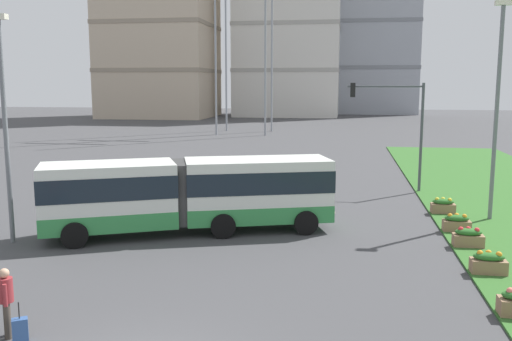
# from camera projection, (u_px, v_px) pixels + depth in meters

# --- Properties ---
(articulated_bus) EXTENTS (11.85, 6.63, 3.00)m
(articulated_bus) POSITION_uv_depth(u_px,v_px,m) (190.00, 193.00, 23.00)
(articulated_bus) COLOR silver
(articulated_bus) RESTS_ON ground
(pedestrian_crossing) EXTENTS (0.36, 0.51, 1.74)m
(pedestrian_crossing) POSITION_uv_depth(u_px,v_px,m) (6.00, 298.00, 13.47)
(pedestrian_crossing) COLOR #4C4238
(pedestrian_crossing) RESTS_ON ground
(rolling_suitcase) EXTENTS (0.43, 0.39, 0.97)m
(rolling_suitcase) POSITION_uv_depth(u_px,v_px,m) (20.00, 330.00, 13.32)
(rolling_suitcase) COLOR #335693
(rolling_suitcase) RESTS_ON ground
(flower_planter_2) EXTENTS (1.10, 0.56, 0.74)m
(flower_planter_2) POSITION_uv_depth(u_px,v_px,m) (489.00, 262.00, 17.98)
(flower_planter_2) COLOR #937051
(flower_planter_2) RESTS_ON grass_median
(flower_planter_3) EXTENTS (1.10, 0.56, 0.74)m
(flower_planter_3) POSITION_uv_depth(u_px,v_px,m) (468.00, 237.00, 20.96)
(flower_planter_3) COLOR #937051
(flower_planter_3) RESTS_ON grass_median
(flower_planter_4) EXTENTS (1.10, 0.56, 0.74)m
(flower_planter_4) POSITION_uv_depth(u_px,v_px,m) (457.00, 223.00, 23.13)
(flower_planter_4) COLOR #937051
(flower_planter_4) RESTS_ON grass_median
(flower_planter_5) EXTENTS (1.10, 0.56, 0.74)m
(flower_planter_5) POSITION_uv_depth(u_px,v_px,m) (443.00, 206.00, 26.38)
(flower_planter_5) COLOR #937051
(flower_planter_5) RESTS_ON grass_median
(traffic_light_far_right) EXTENTS (4.25, 0.28, 6.18)m
(traffic_light_far_right) POSITION_uv_depth(u_px,v_px,m) (397.00, 117.00, 31.48)
(traffic_light_far_right) COLOR #474C51
(traffic_light_far_right) RESTS_ON ground
(streetlight_left) EXTENTS (0.70, 0.28, 8.65)m
(streetlight_left) POSITION_uv_depth(u_px,v_px,m) (5.00, 120.00, 21.12)
(streetlight_left) COLOR slate
(streetlight_left) RESTS_ON ground
(streetlight_median) EXTENTS (0.70, 0.28, 9.64)m
(streetlight_median) POSITION_uv_depth(u_px,v_px,m) (497.00, 103.00, 24.49)
(streetlight_median) COLOR slate
(streetlight_median) RESTS_ON ground
(apartment_tower_west) EXTENTS (19.54, 17.64, 41.01)m
(apartment_tower_west) POSITION_uv_depth(u_px,v_px,m) (158.00, 5.00, 102.30)
(apartment_tower_west) COLOR #C6B299
(apartment_tower_west) RESTS_ON ground
(apartment_tower_westcentre) EXTENTS (19.68, 17.22, 41.65)m
(apartment_tower_westcentre) POSITION_uv_depth(u_px,v_px,m) (289.00, 6.00, 107.21)
(apartment_tower_westcentre) COLOR silver
(apartment_tower_westcentre) RESTS_ON ground
(apartment_tower_centre) EXTENTS (17.68, 19.16, 45.61)m
(apartment_tower_centre) POSITION_uv_depth(u_px,v_px,m) (375.00, 4.00, 118.40)
(apartment_tower_centre) COLOR #9EA3AD
(apartment_tower_centre) RESTS_ON ground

